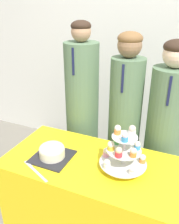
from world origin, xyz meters
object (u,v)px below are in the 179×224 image
cake_knife (32,168)px  student_2 (164,138)px  student_0 (82,117)px  student_1 (124,127)px  round_cake (52,151)px  cupcake_stand (123,150)px

cake_knife → student_2: (0.76, 0.78, -0.02)m
cake_knife → student_0: 0.78m
student_1 → student_2: bearing=0.0°
round_cake → student_1: 0.72m
round_cake → cupcake_stand: 0.51m
student_0 → student_1: (0.41, -0.00, -0.02)m
cupcake_stand → student_0: (-0.55, 0.54, -0.12)m
round_cake → student_0: size_ratio=0.16×
round_cake → cupcake_stand: (0.50, 0.08, 0.09)m
cupcake_stand → student_1: (-0.14, 0.54, -0.13)m
cake_knife → cupcake_stand: (0.56, 0.24, 0.14)m
student_1 → cake_knife: bearing=-118.0°
student_2 → round_cake: bearing=-138.2°
student_0 → cupcake_stand: bearing=-44.4°
student_0 → student_1: bearing=-0.0°
round_cake → cupcake_stand: bearing=9.3°
student_0 → student_1: size_ratio=1.04×
round_cake → student_0: bearing=95.1°
student_0 → round_cake: bearing=-84.9°
round_cake → student_1: size_ratio=0.17×
student_0 → student_2: 0.75m
student_2 → cupcake_stand: bearing=-110.3°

